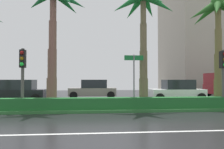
# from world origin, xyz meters

# --- Properties ---
(ground_plane) EXTENTS (90.00, 42.00, 0.10)m
(ground_plane) POSITION_xyz_m (0.00, 9.00, -0.05)
(ground_plane) COLOR black
(near_lane_divider_stripe) EXTENTS (81.00, 0.14, 0.01)m
(near_lane_divider_stripe) POSITION_xyz_m (0.00, 2.00, 0.00)
(near_lane_divider_stripe) COLOR white
(near_lane_divider_stripe) RESTS_ON ground_plane
(median_strip) EXTENTS (85.50, 4.00, 0.15)m
(median_strip) POSITION_xyz_m (0.00, 8.00, 0.07)
(median_strip) COLOR #2D6B33
(median_strip) RESTS_ON ground_plane
(median_hedge) EXTENTS (76.50, 0.70, 0.60)m
(median_hedge) POSITION_xyz_m (0.00, 6.60, 0.45)
(median_hedge) COLOR #1E6028
(median_hedge) RESTS_ON median_strip
(palm_tree_centre_left) EXTENTS (3.95, 3.83, 7.22)m
(palm_tree_centre_left) POSITION_xyz_m (-2.66, 7.74, 5.69)
(palm_tree_centre_left) COLOR brown
(palm_tree_centre_left) RESTS_ON median_strip
(palm_tree_centre) EXTENTS (3.94, 3.84, 7.15)m
(palm_tree_centre) POSITION_xyz_m (2.68, 7.60, 5.67)
(palm_tree_centre) COLOR brown
(palm_tree_centre) RESTS_ON median_strip
(palm_tree_centre_right) EXTENTS (3.85, 3.74, 6.89)m
(palm_tree_centre_right) POSITION_xyz_m (7.50, 7.79, 5.40)
(palm_tree_centre_right) COLOR brown
(palm_tree_centre_right) RESTS_ON median_strip
(traffic_signal_median_left) EXTENTS (0.28, 0.43, 3.25)m
(traffic_signal_median_left) POSITION_xyz_m (-4.09, 6.86, 2.38)
(traffic_signal_median_left) COLOR #4C4C47
(traffic_signal_median_left) RESTS_ON median_strip
(traffic_signal_median_right) EXTENTS (0.28, 0.43, 3.24)m
(traffic_signal_median_right) POSITION_xyz_m (6.90, 6.34, 2.38)
(traffic_signal_median_right) COLOR #4C4C47
(traffic_signal_median_right) RESTS_ON median_strip
(street_name_sign) EXTENTS (1.10, 0.08, 3.00)m
(street_name_sign) POSITION_xyz_m (1.99, 7.06, 2.08)
(street_name_sign) COLOR slate
(street_name_sign) RESTS_ON median_strip
(car_in_traffic_leading) EXTENTS (4.30, 2.02, 1.72)m
(car_in_traffic_leading) POSITION_xyz_m (-6.14, 12.15, 0.83)
(car_in_traffic_leading) COLOR black
(car_in_traffic_leading) RESTS_ON ground_plane
(car_in_traffic_second) EXTENTS (4.30, 2.02, 1.72)m
(car_in_traffic_second) POSITION_xyz_m (-0.35, 14.95, 0.83)
(car_in_traffic_second) COLOR gray
(car_in_traffic_second) RESTS_ON ground_plane
(car_in_traffic_third) EXTENTS (4.30, 2.02, 1.72)m
(car_in_traffic_third) POSITION_xyz_m (6.44, 11.83, 0.83)
(car_in_traffic_third) COLOR white
(car_in_traffic_third) RESTS_ON ground_plane
(building_far_right) EXTENTS (18.08, 11.80, 17.45)m
(building_far_right) POSITION_xyz_m (20.80, 27.97, 8.72)
(building_far_right) COLOR #A89E8E
(building_far_right) RESTS_ON ground_plane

